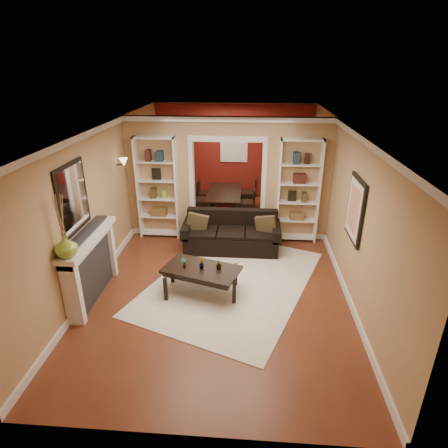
# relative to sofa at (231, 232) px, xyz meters

# --- Properties ---
(floor) EXTENTS (8.00, 8.00, 0.00)m
(floor) POSITION_rel_sofa_xyz_m (-0.14, -0.45, -0.40)
(floor) COLOR brown
(floor) RESTS_ON ground
(ceiling) EXTENTS (8.00, 8.00, 0.00)m
(ceiling) POSITION_rel_sofa_xyz_m (-0.14, -0.45, 2.30)
(ceiling) COLOR white
(ceiling) RESTS_ON ground
(wall_back) EXTENTS (8.00, 0.00, 8.00)m
(wall_back) POSITION_rel_sofa_xyz_m (-0.14, 3.55, 0.95)
(wall_back) COLOR tan
(wall_back) RESTS_ON ground
(wall_front) EXTENTS (8.00, 0.00, 8.00)m
(wall_front) POSITION_rel_sofa_xyz_m (-0.14, -4.45, 0.95)
(wall_front) COLOR tan
(wall_front) RESTS_ON ground
(wall_left) EXTENTS (0.00, 8.00, 8.00)m
(wall_left) POSITION_rel_sofa_xyz_m (-2.39, -0.45, 0.95)
(wall_left) COLOR tan
(wall_left) RESTS_ON ground
(wall_right) EXTENTS (0.00, 8.00, 8.00)m
(wall_right) POSITION_rel_sofa_xyz_m (2.11, -0.45, 0.95)
(wall_right) COLOR tan
(wall_right) RESTS_ON ground
(partition_wall) EXTENTS (4.50, 0.15, 2.70)m
(partition_wall) POSITION_rel_sofa_xyz_m (-0.14, 0.75, 0.95)
(partition_wall) COLOR tan
(partition_wall) RESTS_ON floor
(red_back_panel) EXTENTS (4.44, 0.04, 2.64)m
(red_back_panel) POSITION_rel_sofa_xyz_m (-0.14, 3.52, 0.92)
(red_back_panel) COLOR maroon
(red_back_panel) RESTS_ON floor
(dining_window) EXTENTS (0.78, 0.03, 0.98)m
(dining_window) POSITION_rel_sofa_xyz_m (-0.14, 3.48, 1.15)
(dining_window) COLOR #8CA5CC
(dining_window) RESTS_ON wall_back
(area_rug) EXTENTS (3.68, 4.26, 0.01)m
(area_rug) POSITION_rel_sofa_xyz_m (0.08, -1.31, -0.40)
(area_rug) COLOR silver
(area_rug) RESTS_ON floor
(sofa) EXTENTS (2.06, 0.89, 0.81)m
(sofa) POSITION_rel_sofa_xyz_m (0.00, 0.00, 0.00)
(sofa) COLOR black
(sofa) RESTS_ON floor
(pillow_left) EXTENTS (0.44, 0.14, 0.43)m
(pillow_left) POSITION_rel_sofa_xyz_m (-0.73, -0.02, 0.21)
(pillow_left) COLOR brown
(pillow_left) RESTS_ON sofa
(pillow_right) EXTENTS (0.44, 0.24, 0.43)m
(pillow_right) POSITION_rel_sofa_xyz_m (0.73, -0.02, 0.20)
(pillow_right) COLOR brown
(pillow_right) RESTS_ON sofa
(coffee_table) EXTENTS (1.43, 1.04, 0.49)m
(coffee_table) POSITION_rel_sofa_xyz_m (-0.42, -1.69, -0.16)
(coffee_table) COLOR black
(coffee_table) RESTS_ON floor
(plant_left) EXTENTS (0.12, 0.10, 0.19)m
(plant_left) POSITION_rel_sofa_xyz_m (-0.72, -1.69, 0.18)
(plant_left) COLOR #336626
(plant_left) RESTS_ON coffee_table
(plant_center) EXTENTS (0.12, 0.14, 0.20)m
(plant_center) POSITION_rel_sofa_xyz_m (-0.42, -1.69, 0.18)
(plant_center) COLOR #336626
(plant_center) RESTS_ON coffee_table
(plant_right) EXTENTS (0.12, 0.12, 0.18)m
(plant_right) POSITION_rel_sofa_xyz_m (-0.12, -1.69, 0.17)
(plant_right) COLOR #336626
(plant_right) RESTS_ON coffee_table
(bookshelf_left) EXTENTS (0.90, 0.30, 2.30)m
(bookshelf_left) POSITION_rel_sofa_xyz_m (-1.69, 0.58, 0.75)
(bookshelf_left) COLOR white
(bookshelf_left) RESTS_ON floor
(bookshelf_right) EXTENTS (0.90, 0.30, 2.30)m
(bookshelf_right) POSITION_rel_sofa_xyz_m (1.41, 0.58, 0.75)
(bookshelf_right) COLOR white
(bookshelf_right) RESTS_ON floor
(fireplace) EXTENTS (0.32, 1.70, 1.16)m
(fireplace) POSITION_rel_sofa_xyz_m (-2.23, -1.95, 0.18)
(fireplace) COLOR white
(fireplace) RESTS_ON floor
(vase) EXTENTS (0.39, 0.39, 0.34)m
(vase) POSITION_rel_sofa_xyz_m (-2.23, -2.65, 0.93)
(vase) COLOR #88B43A
(vase) RESTS_ON fireplace
(mirror) EXTENTS (0.03, 0.95, 1.10)m
(mirror) POSITION_rel_sofa_xyz_m (-2.37, -1.95, 1.40)
(mirror) COLOR silver
(mirror) RESTS_ON wall_left
(wall_sconce) EXTENTS (0.18, 0.18, 0.22)m
(wall_sconce) POSITION_rel_sofa_xyz_m (-2.29, 0.10, 1.43)
(wall_sconce) COLOR #FFE0A5
(wall_sconce) RESTS_ON wall_left
(framed_art) EXTENTS (0.04, 0.85, 1.05)m
(framed_art) POSITION_rel_sofa_xyz_m (2.07, -1.45, 1.15)
(framed_art) COLOR black
(framed_art) RESTS_ON wall_right
(dining_table) EXTENTS (1.61, 0.90, 0.56)m
(dining_table) POSITION_rel_sofa_xyz_m (-0.28, 2.19, -0.12)
(dining_table) COLOR black
(dining_table) RESTS_ON floor
(dining_chair_nw) EXTENTS (0.48, 0.48, 0.86)m
(dining_chair_nw) POSITION_rel_sofa_xyz_m (-0.83, 1.89, 0.03)
(dining_chair_nw) COLOR black
(dining_chair_nw) RESTS_ON floor
(dining_chair_ne) EXTENTS (0.43, 0.43, 0.78)m
(dining_chair_ne) POSITION_rel_sofa_xyz_m (0.27, 1.89, -0.01)
(dining_chair_ne) COLOR black
(dining_chair_ne) RESTS_ON floor
(dining_chair_sw) EXTENTS (0.40, 0.40, 0.80)m
(dining_chair_sw) POSITION_rel_sofa_xyz_m (-0.83, 2.49, -0.00)
(dining_chair_sw) COLOR black
(dining_chair_sw) RESTS_ON floor
(dining_chair_se) EXTENTS (0.54, 0.54, 0.91)m
(dining_chair_se) POSITION_rel_sofa_xyz_m (0.27, 2.49, 0.05)
(dining_chair_se) COLOR black
(dining_chair_se) RESTS_ON floor
(chandelier) EXTENTS (0.50, 0.50, 0.30)m
(chandelier) POSITION_rel_sofa_xyz_m (-0.14, 2.25, 1.62)
(chandelier) COLOR #352318
(chandelier) RESTS_ON ceiling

